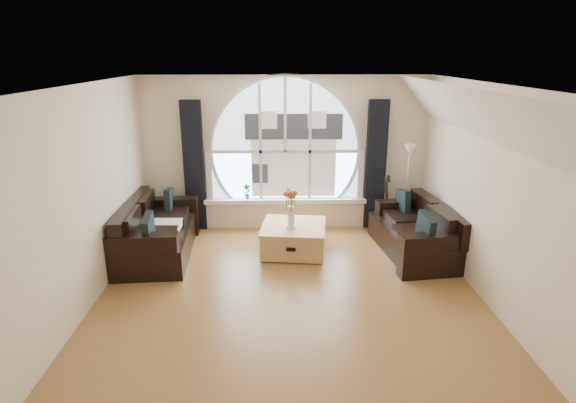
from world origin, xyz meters
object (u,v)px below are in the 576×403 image
at_px(sofa_left, 158,231).
at_px(coffee_chest, 294,237).
at_px(potted_plant, 247,191).
at_px(guitar, 385,203).
at_px(sofa_right, 415,229).
at_px(floor_lamp, 407,191).
at_px(vase_flowers, 291,204).

bearing_deg(sofa_left, coffee_chest, -1.95).
bearing_deg(coffee_chest, potted_plant, 132.53).
bearing_deg(guitar, sofa_right, -86.92).
distance_m(coffee_chest, guitar, 1.87).
bearing_deg(coffee_chest, sofa_right, 3.52).
bearing_deg(sofa_right, floor_lamp, 79.30).
distance_m(sofa_left, guitar, 3.88).
bearing_deg(coffee_chest, floor_lamp, 25.97).
distance_m(sofa_left, potted_plant, 1.79).
distance_m(floor_lamp, potted_plant, 2.79).
height_order(coffee_chest, vase_flowers, vase_flowers).
distance_m(sofa_left, sofa_right, 4.04).
bearing_deg(sofa_right, vase_flowers, 172.54).
relative_size(sofa_left, sofa_right, 1.06).
bearing_deg(coffee_chest, sofa_left, -171.86).
height_order(sofa_right, coffee_chest, sofa_right).
relative_size(sofa_left, coffee_chest, 1.95).
relative_size(coffee_chest, guitar, 0.94).
xyz_separation_m(vase_flowers, guitar, (1.69, 0.95, -0.31)).
bearing_deg(floor_lamp, vase_flowers, -158.73).
bearing_deg(potted_plant, floor_lamp, -8.71).
relative_size(floor_lamp, guitar, 1.51).
bearing_deg(vase_flowers, potted_plant, 122.08).
bearing_deg(floor_lamp, sofa_left, -169.81).
xyz_separation_m(coffee_chest, floor_lamp, (1.96, 0.68, 0.56)).
height_order(sofa_right, guitar, guitar).
relative_size(vase_flowers, potted_plant, 2.54).
distance_m(sofa_left, floor_lamp, 4.17).
bearing_deg(floor_lamp, coffee_chest, -160.80).
distance_m(sofa_left, coffee_chest, 2.13).
height_order(sofa_right, floor_lamp, floor_lamp).
relative_size(guitar, potted_plant, 3.85).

